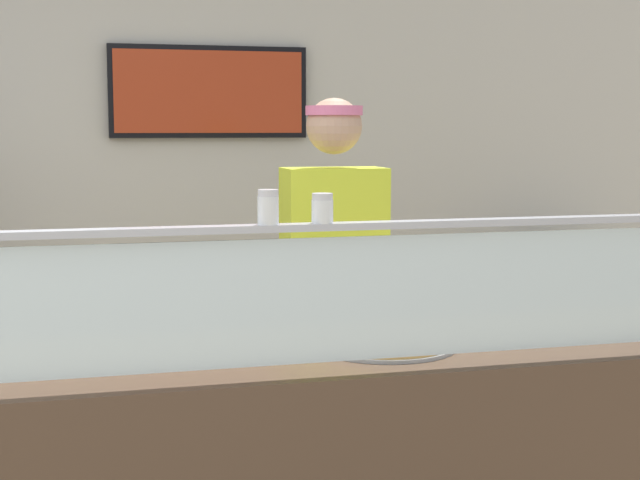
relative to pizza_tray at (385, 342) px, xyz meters
The scene contains 9 objects.
shop_rear_unit 2.08m from the pizza_tray, 95.21° to the left, with size 6.64×0.13×2.70m.
sneeze_guard 0.43m from the pizza_tray, 122.48° to the right, with size 2.07×0.06×0.44m.
pizza_tray is the anchor object (origin of this frame).
pizza_server 0.05m from the pizza_tray, 151.74° to the right, with size 0.07×0.28×0.01m, color #ADAFB7.
parmesan_shaker 0.70m from the pizza_tray, 146.69° to the right, with size 0.06×0.06×0.10m.
pepper_flake_shaker 0.61m from the pizza_tray, 134.72° to the right, with size 0.06×0.06×0.08m.
worker_figure 0.60m from the pizza_tray, 89.91° to the left, with size 0.41×0.50×1.76m.
prep_shelf 2.32m from the pizza_tray, 43.18° to the left, with size 0.70×0.55×0.89m, color #B7BABF.
pizza_box_stack 2.25m from the pizza_tray, 43.33° to the left, with size 0.47×0.47×0.13m.
Camera 1 is at (0.35, -2.46, 1.65)m, focal length 52.96 mm.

